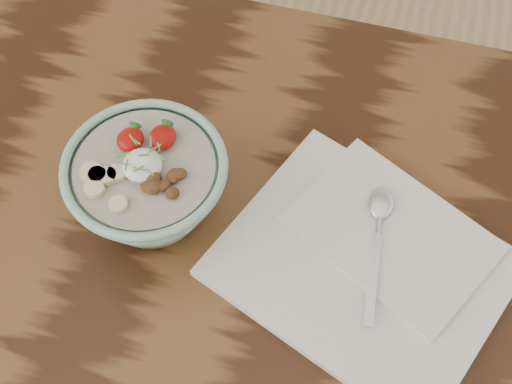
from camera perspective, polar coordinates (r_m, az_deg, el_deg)
table at (r=83.62cm, az=2.16°, el=-13.32°), size 160.00×90.00×75.00cm
breakfast_bowl at (r=76.57cm, az=-8.61°, el=0.56°), size 17.29×17.29×11.44cm
napkin at (r=78.07cm, az=9.00°, el=-5.38°), size 35.33×32.22×1.77cm
spoon at (r=78.87cm, az=9.81°, el=-2.29°), size 3.37×16.76×0.87cm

